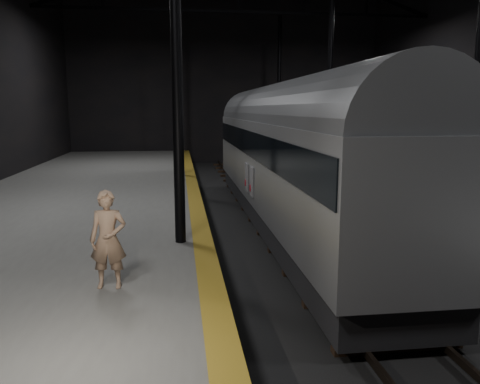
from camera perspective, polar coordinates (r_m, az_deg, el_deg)
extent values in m
plane|color=black|center=(16.33, 6.26, -5.04)|extent=(44.00, 44.00, 0.00)
cube|color=#535451|center=(16.19, -20.53, -3.95)|extent=(9.00, 43.80, 1.00)
cube|color=olive|center=(15.66, -5.31, -1.90)|extent=(0.50, 43.80, 0.01)
cube|color=#3F3328|center=(16.14, 3.78, -4.56)|extent=(0.08, 43.00, 0.14)
cube|color=#3F3328|center=(16.47, 8.71, -4.36)|extent=(0.08, 43.00, 0.14)
cube|color=black|center=(16.32, 6.26, -4.84)|extent=(2.40, 42.00, 0.12)
cylinder|color=black|center=(11.44, -7.82, 18.81)|extent=(0.26, 0.26, 10.00)
cylinder|color=black|center=(23.37, -7.70, 14.31)|extent=(0.26, 0.26, 10.00)
cylinder|color=black|center=(24.58, 10.88, 14.01)|extent=(0.26, 0.26, 10.00)
cylinder|color=black|center=(35.35, -7.67, 12.86)|extent=(0.26, 0.26, 10.00)
cylinder|color=black|center=(36.16, 4.78, 12.85)|extent=(0.26, 0.26, 10.00)
cube|color=black|center=(30.10, -0.10, 21.12)|extent=(23.60, 0.15, 0.18)
cube|color=#ADAFB5|center=(16.72, 5.71, 3.75)|extent=(2.75, 18.95, 2.84)
cube|color=black|center=(17.01, 5.60, -2.22)|extent=(2.51, 18.57, 0.81)
cube|color=black|center=(16.66, 5.75, 6.02)|extent=(2.80, 18.66, 0.85)
cylinder|color=slate|center=(16.62, 5.80, 8.63)|extent=(2.69, 18.76, 2.69)
cube|color=black|center=(11.01, 13.51, -11.30)|extent=(1.71, 2.08, 0.33)
cube|color=black|center=(23.46, 1.95, 0.37)|extent=(1.71, 2.08, 0.33)
cube|color=silver|center=(15.60, 1.44, 1.24)|extent=(0.04, 0.71, 0.99)
cube|color=silver|center=(16.72, 0.83, 1.84)|extent=(0.04, 0.71, 0.99)
cylinder|color=#B21526|center=(15.81, 1.27, 0.49)|extent=(0.03, 0.25, 0.25)
cylinder|color=#B21526|center=(16.91, 0.68, 1.13)|extent=(0.03, 0.25, 0.25)
imported|color=#9D7A60|center=(8.87, -15.77, -5.61)|extent=(0.68, 0.47, 1.81)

